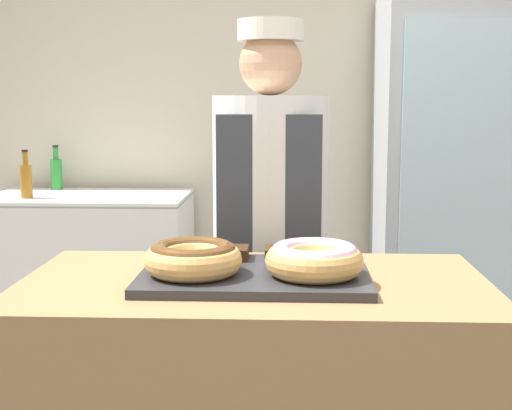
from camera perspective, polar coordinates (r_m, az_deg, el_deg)
The scene contains 11 objects.
wall_back at distance 3.91m, azimuth 1.32°, elevation 8.16°, with size 8.00×0.06×2.70m.
serving_tray at distance 1.84m, azimuth -0.14°, elevation -5.65°, with size 0.58×0.40×0.02m.
donut_chocolate_glaze at distance 1.79m, azimuth -5.05°, elevation -4.18°, with size 0.25×0.25×0.08m.
donut_light_glaze at distance 1.78m, azimuth 4.68°, elevation -4.28°, with size 0.25×0.25×0.08m.
brownie_back_left at distance 1.97m, azimuth -2.02°, elevation -3.84°, with size 0.10×0.10×0.03m.
brownie_back_right at distance 1.97m, azimuth 2.14°, elevation -3.88°, with size 0.10×0.10×0.03m.
baker_person at distance 2.49m, azimuth 1.13°, elevation -3.51°, with size 0.40×0.40×1.63m.
beverage_fridge at distance 3.64m, azimuth 14.86°, elevation 1.33°, with size 0.66×0.64×1.87m.
chest_freezer at distance 3.79m, azimuth -13.08°, elevation -5.83°, with size 1.00×0.59×0.89m.
bottle_amber at distance 3.67m, azimuth -17.92°, elevation 1.97°, with size 0.06×0.06×0.24m.
bottle_green at distance 3.98m, azimuth -15.68°, elevation 2.53°, with size 0.06×0.06×0.24m.
Camera 1 is at (0.08, -1.78, 1.37)m, focal length 50.00 mm.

